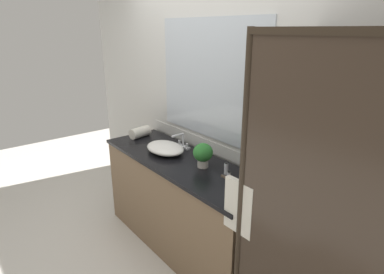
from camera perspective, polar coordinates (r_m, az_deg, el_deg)
ground_plane at (r=3.25m, az=-1.76°, el=-18.87°), size 8.00×8.00×0.00m
wall_back_with_mirror at (r=2.87m, az=3.49°, el=5.12°), size 4.40×0.06×2.60m
vanity_cabinet at (r=3.00m, az=-1.69°, el=-11.97°), size 1.80×0.58×0.90m
shower_enclosure at (r=1.83m, az=18.34°, el=-13.88°), size 1.20×0.59×2.00m
sink_basin at (r=2.94m, az=-4.84°, el=-1.97°), size 0.41×0.30×0.09m
faucet at (r=3.04m, az=-1.80°, el=-1.04°), size 0.17×0.15×0.15m
potted_plant at (r=2.60m, az=1.98°, el=-3.01°), size 0.16×0.16×0.21m
soap_dish at (r=2.41m, az=12.31°, el=-8.08°), size 0.10×0.07×0.04m
amenity_bottle_body_wash at (r=2.39m, az=6.60°, el=-7.10°), size 0.02×0.02×0.09m
amenity_bottle_conditioner at (r=2.52m, az=6.16°, el=-5.63°), size 0.03×0.03×0.10m
amenity_bottle_shampoo at (r=2.52m, az=9.96°, el=-6.01°), size 0.03×0.03×0.08m
rolled_towel_near_edge at (r=3.38m, az=-9.32°, el=0.86°), size 0.15×0.24×0.11m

